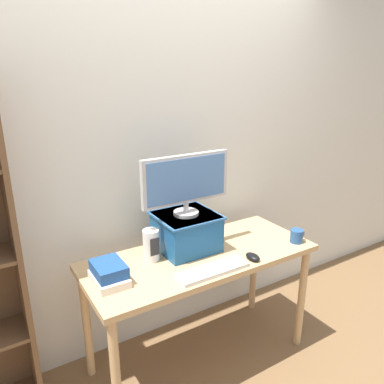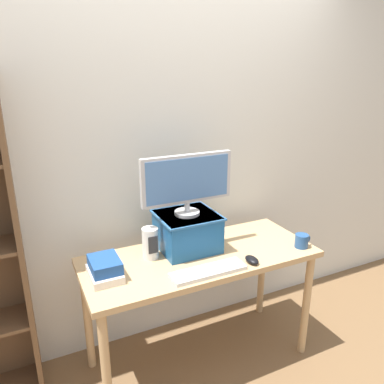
{
  "view_description": "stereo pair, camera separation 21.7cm",
  "coord_description": "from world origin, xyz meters",
  "views": [
    {
      "loc": [
        -1.12,
        -1.7,
        1.85
      ],
      "look_at": [
        -0.03,
        0.05,
        1.16
      ],
      "focal_mm": 35.0,
      "sensor_mm": 36.0,
      "label": 1
    },
    {
      "loc": [
        -0.93,
        -1.81,
        1.85
      ],
      "look_at": [
        -0.03,
        0.05,
        1.16
      ],
      "focal_mm": 35.0,
      "sensor_mm": 36.0,
      "label": 2
    }
  ],
  "objects": [
    {
      "name": "coffee_mug",
      "position": [
        0.62,
        -0.19,
        0.81
      ],
      "size": [
        0.11,
        0.08,
        0.09
      ],
      "color": "#234C84",
      "rests_on": "desk"
    },
    {
      "name": "computer_mouse",
      "position": [
        0.23,
        -0.22,
        0.79
      ],
      "size": [
        0.06,
        0.1,
        0.04
      ],
      "color": "black",
      "rests_on": "desk"
    },
    {
      "name": "book_stack",
      "position": [
        -0.58,
        -0.0,
        0.82
      ],
      "size": [
        0.16,
        0.23,
        0.11
      ],
      "color": "silver",
      "rests_on": "desk"
    },
    {
      "name": "ground_plane",
      "position": [
        0.0,
        0.0,
        0.0
      ],
      "size": [
        12.0,
        12.0,
        0.0
      ],
      "primitive_type": "plane",
      "color": "brown"
    },
    {
      "name": "back_wall",
      "position": [
        0.0,
        0.45,
        1.3
      ],
      "size": [
        7.0,
        0.08,
        2.6
      ],
      "color": "silver",
      "rests_on": "ground_plane"
    },
    {
      "name": "desk_speaker",
      "position": [
        -0.28,
        0.1,
        0.87
      ],
      "size": [
        0.1,
        0.1,
        0.19
      ],
      "color": "silver",
      "rests_on": "desk"
    },
    {
      "name": "riser_box",
      "position": [
        -0.03,
        0.11,
        0.89
      ],
      "size": [
        0.36,
        0.34,
        0.23
      ],
      "color": "#195189",
      "rests_on": "desk"
    },
    {
      "name": "computer_monitor",
      "position": [
        -0.03,
        0.11,
        1.21
      ],
      "size": [
        0.57,
        0.15,
        0.37
      ],
      "color": "#B7B7BA",
      "rests_on": "riser_box"
    },
    {
      "name": "desk",
      "position": [
        0.0,
        0.0,
        0.68
      ],
      "size": [
        1.42,
        0.59,
        0.77
      ],
      "color": "tan",
      "rests_on": "ground_plane"
    },
    {
      "name": "keyboard",
      "position": [
        -0.06,
        -0.21,
        0.78
      ],
      "size": [
        0.43,
        0.12,
        0.02
      ],
      "color": "silver",
      "rests_on": "desk"
    }
  ]
}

